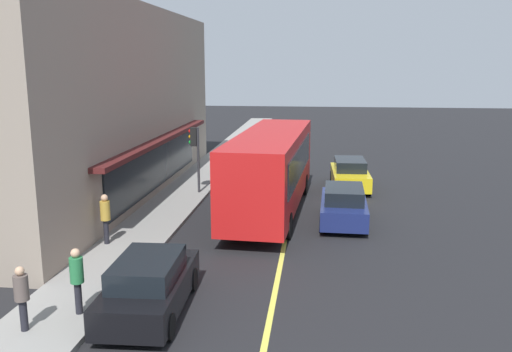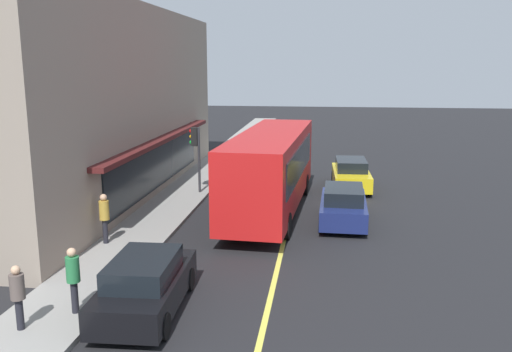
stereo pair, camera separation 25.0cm
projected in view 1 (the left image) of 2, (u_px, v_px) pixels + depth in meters
ground at (290, 216)px, 23.07m from camera, size 120.00×120.00×0.00m
sidewalk at (166, 210)px, 23.66m from camera, size 80.00×2.42×0.15m
lane_centre_stripe at (290, 216)px, 23.07m from camera, size 36.00×0.16×0.01m
storefront_building at (59, 103)px, 26.31m from camera, size 22.91×10.33×9.03m
bus at (271, 167)px, 23.26m from camera, size 11.25×3.15×3.50m
traffic_light at (195, 144)px, 26.19m from camera, size 0.30×0.52×3.20m
car_black at (149, 285)px, 13.99m from camera, size 4.36×1.98×1.52m
car_yellow at (350, 174)px, 28.00m from camera, size 4.35×1.96×1.52m
car_navy at (344, 205)px, 21.90m from camera, size 4.35×1.95×1.52m
pedestrian_at_corner at (105, 214)px, 18.83m from camera, size 0.34×0.34×1.78m
pedestrian_mid_block at (77, 275)px, 13.52m from camera, size 0.34×0.34×1.73m
pedestrian_by_curb at (22, 293)px, 12.66m from camera, size 0.34×0.34×1.60m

